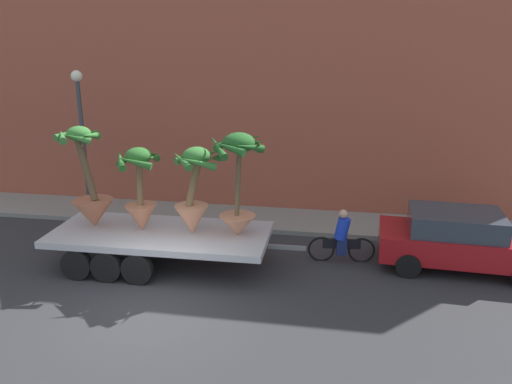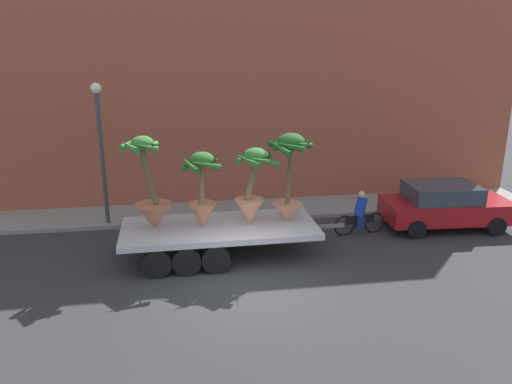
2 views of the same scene
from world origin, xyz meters
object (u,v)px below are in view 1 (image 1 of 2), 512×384
Objects in this scene: potted_palm_extra at (194,195)px; street_lamp at (82,126)px; flatbed_trailer at (152,238)px; potted_palm_middle at (238,182)px; potted_palm_rear at (140,192)px; parked_car at (460,239)px; cyclist at (342,239)px; potted_palm_front at (90,193)px.

street_lamp is (-4.66, 3.07, 1.16)m from potted_palm_extra.
potted_palm_middle is at bearing 2.23° from flatbed_trailer.
street_lamp is at bearing 153.01° from potted_palm_middle.
parked_car is (8.38, 1.23, -1.23)m from potted_palm_rear.
street_lamp is at bearing 170.93° from parked_car.
potted_palm_middle reaches higher than potted_palm_extra.
parked_car is (5.76, 1.11, -1.60)m from potted_palm_middle.
flatbed_trailer is 3.72× the size of cyclist.
flatbed_trailer is 5.17m from cyclist.
potted_palm_front is 1.51× the size of cyclist.
potted_palm_extra reaches higher than flatbed_trailer.
potted_palm_extra is (2.95, -0.07, 0.13)m from potted_palm_front.
cyclist is at bearing -177.71° from parked_car.
potted_palm_rear is 0.52× the size of parked_car.
flatbed_trailer is 5.21m from street_lamp.
potted_palm_front reaches higher than parked_car.
parked_car is at bearing 8.42° from flatbed_trailer.
street_lamp is (-1.72, 3.00, 1.29)m from potted_palm_front.
street_lamp is (-3.43, 3.05, 2.46)m from flatbed_trailer.
parked_car is 11.96m from street_lamp.
potted_palm_rear is at bearing -171.65° from parked_car.
cyclist is 3.09m from parked_car.
flatbed_trailer is 2.08m from potted_palm_front.
potted_palm_extra is 1.27× the size of cyclist.
cyclist is (2.68, 0.99, -1.76)m from potted_palm_middle.
street_lamp is at bearing 146.63° from potted_palm_extra.
potted_palm_front is at bearing 176.98° from potted_palm_rear.
potted_palm_rear is at bearing -168.20° from cyclist.
potted_palm_front reaches higher than potted_palm_rear.
cyclist is at bearing 12.07° from flatbed_trailer.
parked_car is at bearing 6.67° from potted_palm_front.
potted_palm_middle reaches higher than flatbed_trailer.
parked_car is at bearing 10.92° from potted_palm_middle.
potted_palm_front is at bearing -171.35° from cyclist.
potted_palm_extra is at bearing -1.40° from potted_palm_front.
potted_palm_front reaches higher than cyclist.
cyclist is (5.30, 1.11, -1.39)m from potted_palm_rear.
potted_palm_middle is (2.38, 0.09, 1.66)m from flatbed_trailer.
street_lamp reaches higher than flatbed_trailer.
potted_palm_extra is at bearing -33.37° from street_lamp.
potted_palm_rear is 1.48m from potted_palm_extra.
flatbed_trailer is at bearing -41.63° from street_lamp.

